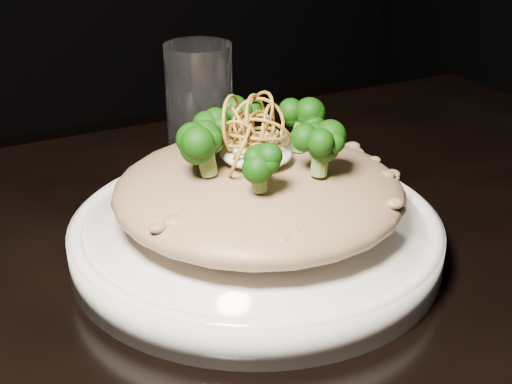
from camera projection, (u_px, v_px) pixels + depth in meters
plate at (256, 237)px, 0.57m from camera, size 0.29×0.29×0.03m
risotto at (259, 191)px, 0.56m from camera, size 0.23×0.23×0.05m
broccoli at (264, 132)px, 0.53m from camera, size 0.14×0.14×0.05m
cheese at (257, 153)px, 0.54m from camera, size 0.05×0.05×0.02m
shallots at (248, 118)px, 0.53m from camera, size 0.06×0.06×0.04m
drinking_glass at (200, 103)px, 0.74m from camera, size 0.07×0.07×0.12m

